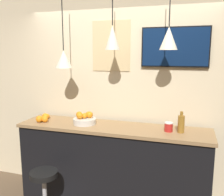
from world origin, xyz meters
name	(u,v)px	position (x,y,z in m)	size (l,w,h in m)	color
back_wall	(121,90)	(0.00, 0.96, 1.45)	(8.00, 0.06, 2.90)	beige
service_counter	(112,167)	(0.00, 0.57, 0.53)	(2.35, 0.55, 1.06)	black
bar_stool	(45,191)	(-0.64, 0.04, 0.39)	(0.39, 0.39, 0.62)	#B7B7BC
fruit_bowl	(85,119)	(-0.36, 0.58, 1.12)	(0.29, 0.29, 0.15)	beige
orange_pile	(44,118)	(-0.93, 0.54, 1.10)	(0.17, 0.26, 0.09)	orange
juice_bottle	(181,124)	(0.81, 0.57, 1.16)	(0.07, 0.07, 0.24)	olive
spread_jar	(169,127)	(0.67, 0.57, 1.11)	(0.10, 0.10, 0.11)	red
pendant_lamp_left	(64,59)	(-0.64, 0.59, 1.87)	(0.22, 0.22, 1.05)	black
pendant_lamp_middle	(112,37)	(0.00, 0.59, 2.12)	(0.17, 0.17, 0.83)	black
pendant_lamp_right	(169,38)	(0.64, 0.59, 2.10)	(0.20, 0.20, 0.83)	black
mounted_tv	(175,47)	(0.69, 0.90, 2.01)	(0.80, 0.04, 0.48)	black
wall_poster	(111,46)	(-0.12, 0.92, 2.03)	(0.51, 0.01, 0.65)	#DBBC84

